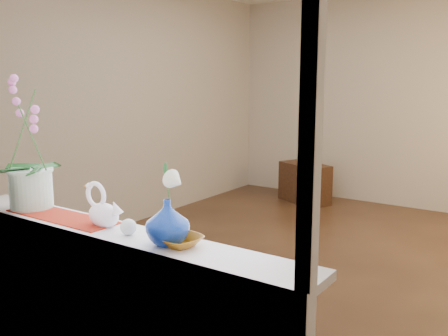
{
  "coord_description": "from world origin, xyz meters",
  "views": [
    {
      "loc": [
        1.77,
        -3.97,
        1.64
      ],
      "look_at": [
        -0.01,
        -1.4,
        1.08
      ],
      "focal_mm": 40.0,
      "sensor_mm": 36.0,
      "label": 1
    }
  ],
  "objects_px": {
    "paperweight": "(128,227)",
    "amber_dish": "(180,242)",
    "side_table": "(305,183)",
    "orchid_pot": "(28,143)",
    "blue_vase": "(167,219)",
    "swan": "(103,206)"
  },
  "relations": [
    {
      "from": "orchid_pot",
      "to": "amber_dish",
      "type": "distance_m",
      "value": 1.15
    },
    {
      "from": "amber_dish",
      "to": "side_table",
      "type": "distance_m",
      "value": 4.65
    },
    {
      "from": "swan",
      "to": "blue_vase",
      "type": "bearing_deg",
      "value": -13.88
    },
    {
      "from": "amber_dish",
      "to": "orchid_pot",
      "type": "bearing_deg",
      "value": 179.05
    },
    {
      "from": "swan",
      "to": "amber_dish",
      "type": "bearing_deg",
      "value": -12.12
    },
    {
      "from": "orchid_pot",
      "to": "swan",
      "type": "distance_m",
      "value": 0.65
    },
    {
      "from": "orchid_pot",
      "to": "side_table",
      "type": "relative_size",
      "value": 1.07
    },
    {
      "from": "orchid_pot",
      "to": "amber_dish",
      "type": "bearing_deg",
      "value": -0.95
    },
    {
      "from": "side_table",
      "to": "swan",
      "type": "bearing_deg",
      "value": -53.26
    },
    {
      "from": "paperweight",
      "to": "blue_vase",
      "type": "bearing_deg",
      "value": 1.16
    },
    {
      "from": "blue_vase",
      "to": "side_table",
      "type": "xyz_separation_m",
      "value": [
        -1.42,
        4.37,
        -0.78
      ]
    },
    {
      "from": "swan",
      "to": "side_table",
      "type": "xyz_separation_m",
      "value": [
        -0.98,
        4.34,
        -0.76
      ]
    },
    {
      "from": "paperweight",
      "to": "side_table",
      "type": "bearing_deg",
      "value": 105.1
    },
    {
      "from": "blue_vase",
      "to": "side_table",
      "type": "height_order",
      "value": "blue_vase"
    },
    {
      "from": "paperweight",
      "to": "amber_dish",
      "type": "relative_size",
      "value": 0.49
    },
    {
      "from": "orchid_pot",
      "to": "paperweight",
      "type": "distance_m",
      "value": 0.86
    },
    {
      "from": "side_table",
      "to": "orchid_pot",
      "type": "bearing_deg",
      "value": -60.92
    },
    {
      "from": "swan",
      "to": "amber_dish",
      "type": "distance_m",
      "value": 0.51
    },
    {
      "from": "paperweight",
      "to": "swan",
      "type": "bearing_deg",
      "value": 171.53
    },
    {
      "from": "amber_dish",
      "to": "side_table",
      "type": "relative_size",
      "value": 0.23
    },
    {
      "from": "paperweight",
      "to": "side_table",
      "type": "height_order",
      "value": "paperweight"
    },
    {
      "from": "side_table",
      "to": "blue_vase",
      "type": "bearing_deg",
      "value": -47.99
    }
  ]
}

